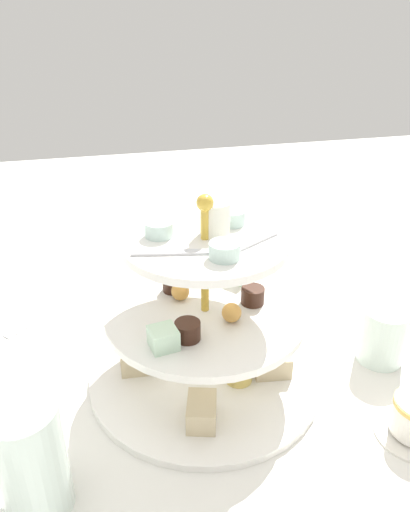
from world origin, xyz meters
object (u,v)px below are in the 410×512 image
(water_glass_tall_right, at_px, (31,460))
(butter_knife_left, at_px, (50,311))
(water_glass_short_left, at_px, (383,335))
(tiered_serving_stand, at_px, (205,327))

(water_glass_tall_right, relative_size, butter_knife_left, 0.75)
(water_glass_short_left, bearing_deg, water_glass_tall_right, -165.72)
(tiered_serving_stand, relative_size, water_glass_short_left, 3.78)
(water_glass_tall_right, relative_size, water_glass_short_left, 1.55)
(water_glass_tall_right, xyz_separation_m, water_glass_short_left, (0.46, 0.12, -0.02))
(water_glass_tall_right, xyz_separation_m, butter_knife_left, (-0.00, 0.36, -0.06))
(butter_knife_left, bearing_deg, water_glass_short_left, 110.43)
(butter_knife_left, bearing_deg, tiered_serving_stand, 92.33)
(tiered_serving_stand, xyz_separation_m, water_glass_short_left, (0.25, -0.03, -0.04))
(water_glass_short_left, xyz_separation_m, butter_knife_left, (-0.46, 0.24, -0.04))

